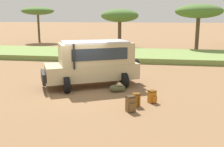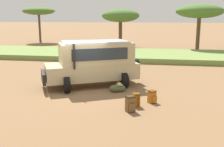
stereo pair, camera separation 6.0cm
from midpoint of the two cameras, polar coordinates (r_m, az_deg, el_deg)
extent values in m
plane|color=olive|center=(13.66, -6.45, -3.57)|extent=(320.00, 320.00, 0.00)
cube|color=olive|center=(24.78, 1.13, 4.18)|extent=(120.00, 7.00, 0.44)
cube|color=tan|center=(14.29, -4.30, 0.57)|extent=(5.22, 3.96, 0.84)
cube|color=tan|center=(14.18, -3.38, 4.48)|extent=(4.21, 3.36, 1.10)
cube|color=#232D38|center=(13.89, -9.49, 3.96)|extent=(0.78, 1.41, 0.77)
cube|color=#232D38|center=(13.31, -2.41, 4.19)|extent=(2.62, 1.40, 0.60)
cube|color=#232D38|center=(15.04, -4.24, 5.10)|extent=(2.62, 1.40, 0.60)
cube|color=#B7B7B7|center=(14.10, -3.61, 6.88)|extent=(3.83, 3.11, 0.10)
cube|color=black|center=(13.97, -14.59, -0.78)|extent=(0.89, 1.50, 0.56)
cylinder|color=black|center=(12.96, -8.11, 3.64)|extent=(0.10, 0.10, 1.25)
cylinder|color=black|center=(13.18, -9.72, -2.45)|extent=(0.62, 0.84, 0.80)
cylinder|color=black|center=(15.05, -10.77, -0.65)|extent=(0.62, 0.84, 0.80)
cylinder|color=black|center=(13.91, 2.77, -1.51)|extent=(0.62, 0.84, 0.80)
cylinder|color=black|center=(15.69, 0.29, 0.10)|extent=(0.62, 0.84, 0.80)
cylinder|color=black|center=(15.06, 5.32, 1.74)|extent=(0.54, 0.75, 0.74)
cube|color=brown|center=(10.52, 4.17, -6.74)|extent=(0.43, 0.40, 0.58)
cube|color=brown|center=(10.41, 4.61, -7.37)|extent=(0.26, 0.22, 0.32)
cube|color=#3A2A16|center=(10.42, 4.19, -5.08)|extent=(0.42, 0.40, 0.07)
cylinder|color=#3A2A16|center=(10.67, 4.16, -6.46)|extent=(0.04, 0.04, 0.49)
cylinder|color=#3A2A16|center=(10.59, 3.40, -6.58)|extent=(0.04, 0.04, 0.49)
cube|color=#B26619|center=(11.13, 5.39, -5.88)|extent=(0.37, 0.35, 0.50)
cube|color=#B26619|center=(11.31, 5.15, -5.92)|extent=(0.24, 0.15, 0.28)
cube|color=#62380E|center=(11.05, 5.42, -4.49)|extent=(0.36, 0.36, 0.07)
cylinder|color=#62380E|center=(10.98, 5.26, -6.14)|extent=(0.04, 0.04, 0.43)
cylinder|color=#62380E|center=(11.01, 5.94, -6.09)|extent=(0.04, 0.04, 0.43)
cube|color=#B26619|center=(11.70, 8.81, -5.11)|extent=(0.40, 0.40, 0.48)
cube|color=#B26619|center=(11.61, 9.38, -5.59)|extent=(0.22, 0.22, 0.27)
cube|color=#62380E|center=(11.62, 8.86, -3.84)|extent=(0.40, 0.40, 0.07)
cylinder|color=#62380E|center=(11.85, 8.56, -4.88)|extent=(0.04, 0.04, 0.41)
cylinder|color=#62380E|center=(11.76, 8.07, -5.00)|extent=(0.04, 0.04, 0.41)
cylinder|color=#4C5133|center=(13.19, 1.31, -3.25)|extent=(0.55, 0.48, 0.36)
sphere|color=#4C5133|center=(13.23, 2.29, -3.21)|extent=(0.35, 0.35, 0.35)
sphere|color=#4C5133|center=(13.16, 0.33, -3.29)|extent=(0.35, 0.35, 0.35)
torus|color=#2D301E|center=(13.14, 1.31, -2.41)|extent=(0.16, 0.07, 0.16)
cylinder|color=beige|center=(13.16, 1.74, -2.43)|extent=(0.34, 0.34, 0.02)
cylinder|color=beige|center=(13.14, 1.75, -2.22)|extent=(0.17, 0.17, 0.09)
cylinder|color=brown|center=(40.31, -15.42, 9.44)|extent=(0.31, 0.31, 4.03)
ellipsoid|color=#476B2D|center=(40.28, -15.63, 12.98)|extent=(4.73, 4.11, 1.12)
cylinder|color=brown|center=(32.82, 1.88, 8.56)|extent=(0.43, 0.43, 3.17)
ellipsoid|color=#476B2D|center=(32.76, 1.91, 12.49)|extent=(4.62, 3.94, 1.57)
cylinder|color=brown|center=(29.82, 18.28, 8.04)|extent=(0.40, 0.40, 3.65)
ellipsoid|color=#476B2D|center=(29.76, 18.61, 12.74)|extent=(4.96, 4.36, 1.47)
camera|label=1|loc=(0.03, -89.87, 0.03)|focal=42.00mm
camera|label=2|loc=(0.03, 90.13, -0.03)|focal=42.00mm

